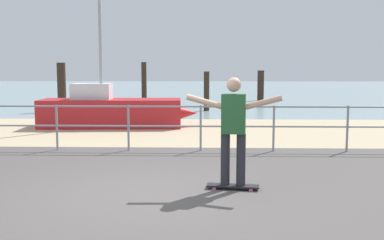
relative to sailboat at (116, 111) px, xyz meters
The scene contains 11 objects.
ground_plane 9.00m from the sailboat, 77.75° to the right, with size 24.00×10.00×0.04m, color #514C49.
beach_strip 2.13m from the sailboat, 22.26° to the right, with size 24.00×6.00×0.04m, color tan.
sea_surface 27.29m from the sailboat, 85.99° to the left, with size 72.00×50.00×0.04m, color #849EA3.
railing_fence 4.19m from the sailboat, 86.09° to the right, with size 14.73×0.05×1.05m.
sailboat is the anchor object (origin of this frame).
skateboard 8.14m from the sailboat, 66.30° to the right, with size 0.82×0.31×0.08m.
skateboarder 8.14m from the sailboat, 66.30° to the right, with size 1.44×0.28×1.65m.
groyne_post_0 6.27m from the sailboat, 123.12° to the left, with size 0.37×0.37×2.12m, color #332319.
groyne_post_1 8.54m from the sailboat, 91.82° to the left, with size 0.26×0.26×2.19m, color #332319.
groyne_post_2 6.36m from the sailboat, 63.08° to the left, with size 0.24×0.24×1.74m, color #332319.
groyne_post_3 13.56m from the sailboat, 63.64° to the left, with size 0.38×0.38×1.76m, color #332319.
Camera 1 is at (0.94, -6.47, 1.86)m, focal length 42.39 mm.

